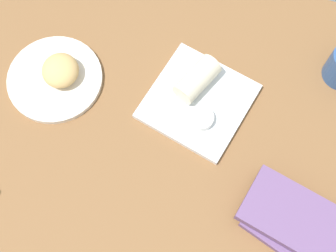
{
  "coord_description": "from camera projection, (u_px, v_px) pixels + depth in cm",
  "views": [
    {
      "loc": [
        -12.69,
        39.04,
        109.17
      ],
      "look_at": [
        -0.76,
        2.71,
        7.0
      ],
      "focal_mm": 50.95,
      "sensor_mm": 36.0,
      "label": 1
    }
  ],
  "objects": [
    {
      "name": "round_plate",
      "position": [
        55.0,
        79.0,
        1.16
      ],
      "size": [
        23.12,
        23.12,
        1.4
      ],
      "primitive_type": "cylinder",
      "color": "silver",
      "rests_on": "dining_table"
    },
    {
      "name": "dining_table",
      "position": [
        169.0,
        122.0,
        1.15
      ],
      "size": [
        110.0,
        90.0,
        4.0
      ],
      "primitive_type": "cube",
      "color": "brown",
      "rests_on": "ground"
    },
    {
      "name": "sauce_cup",
      "position": [
        201.0,
        118.0,
        1.1
      ],
      "size": [
        5.91,
        5.91,
        2.08
      ],
      "color": "silver",
      "rests_on": "square_plate"
    },
    {
      "name": "scone_pastry",
      "position": [
        60.0,
        70.0,
        1.13
      ],
      "size": [
        11.71,
        11.91,
        5.19
      ],
      "primitive_type": "ellipsoid",
      "rotation": [
        0.0,
        0.0,
        1.99
      ],
      "color": "tan",
      "rests_on": "round_plate"
    },
    {
      "name": "breakfast_wrap",
      "position": [
        197.0,
        79.0,
        1.12
      ],
      "size": [
        9.69,
        12.69,
        5.7
      ],
      "primitive_type": "cylinder",
      "rotation": [
        1.57,
        0.0,
        2.74
      ],
      "color": "beige",
      "rests_on": "square_plate"
    },
    {
      "name": "book_stack",
      "position": [
        292.0,
        219.0,
        1.02
      ],
      "size": [
        23.94,
        18.78,
        5.02
      ],
      "color": "#6B4C7A",
      "rests_on": "dining_table"
    },
    {
      "name": "square_plate",
      "position": [
        198.0,
        101.0,
        1.14
      ],
      "size": [
        27.15,
        27.15,
        1.6
      ],
      "primitive_type": "cube",
      "rotation": [
        0.0,
        0.0,
        -0.23
      ],
      "color": "white",
      "rests_on": "dining_table"
    }
  ]
}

